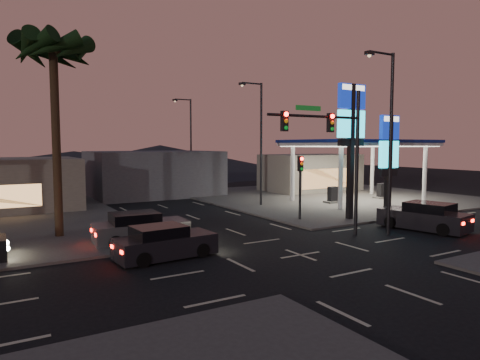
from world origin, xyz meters
TOP-DOWN VIEW (x-y plane):
  - ground at (0.00, 0.00)m, footprint 140.00×140.00m
  - corner_lot_ne at (16.00, 16.00)m, footprint 24.00×24.00m
  - gas_station at (16.00, 12.00)m, footprint 12.20×8.20m
  - convenience_store at (18.00, 21.00)m, footprint 10.00×6.00m
  - pylon_sign_tall at (8.50, 5.50)m, footprint 2.20×0.35m
  - pylon_sign_short at (11.00, 4.50)m, footprint 1.60×0.35m
  - traffic_signal_mast at (3.76, 1.99)m, footprint 6.10×0.39m
  - pedestal_signal at (5.50, 6.98)m, footprint 0.32×0.39m
  - streetlight_near at (6.79, 1.00)m, footprint 2.14×0.25m
  - streetlight_mid at (6.79, 14.00)m, footprint 2.14×0.25m
  - streetlight_far at (6.79, 28.00)m, footprint 2.14×0.25m
  - palm_a at (-9.00, 9.50)m, footprint 4.41×4.41m
  - building_far_mid at (2.00, 26.00)m, footprint 12.00×9.00m
  - hill_right at (15.00, 60.00)m, footprint 50.00×50.00m
  - hill_center at (0.00, 60.00)m, footprint 60.00×60.00m
  - car_lane_a_front at (-5.57, 2.66)m, footprint 4.64×2.21m
  - car_lane_b_front at (-5.57, 6.17)m, footprint 4.94×2.25m
  - suv_station at (10.02, 0.88)m, footprint 3.06×5.26m

SIDE VIEW (x-z plane):
  - ground at x=0.00m, z-range 0.00..0.00m
  - corner_lot_ne at x=16.00m, z-range 0.00..0.12m
  - car_lane_a_front at x=-5.57m, z-range -0.05..1.42m
  - car_lane_b_front at x=-5.57m, z-range -0.06..1.52m
  - suv_station at x=10.02m, z-range -0.06..1.60m
  - convenience_store at x=18.00m, z-range 0.00..4.00m
  - hill_center at x=0.00m, z-range 0.00..4.00m
  - building_far_mid at x=2.00m, z-range 0.00..4.40m
  - hill_right at x=15.00m, z-range 0.00..5.00m
  - pedestal_signal at x=5.50m, z-range 0.77..5.07m
  - pylon_sign_short at x=11.00m, z-range 1.16..8.16m
  - gas_station at x=16.00m, z-range 2.34..7.82m
  - traffic_signal_mast at x=3.76m, z-range 1.23..9.23m
  - streetlight_near at x=6.79m, z-range 0.72..10.72m
  - streetlight_mid at x=6.79m, z-range 0.72..10.72m
  - streetlight_far at x=6.79m, z-range 0.72..10.72m
  - pylon_sign_tall at x=8.50m, z-range 1.89..10.89m
  - palm_a at x=-9.00m, z-range 4.00..14.86m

